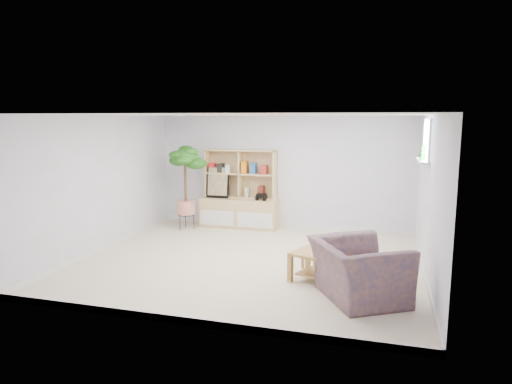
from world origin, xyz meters
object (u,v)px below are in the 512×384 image
(storage_unit, at_px, (239,189))
(floor_tree, at_px, (186,188))
(armchair, at_px, (358,267))
(coffee_table, at_px, (329,269))

(storage_unit, distance_m, floor_tree, 1.14)
(storage_unit, xyz_separation_m, floor_tree, (-1.04, -0.48, 0.05))
(floor_tree, bearing_deg, armchair, -37.77)
(storage_unit, height_order, floor_tree, floor_tree)
(floor_tree, xyz_separation_m, armchair, (3.76, -2.91, -0.45))
(coffee_table, relative_size, floor_tree, 0.59)
(floor_tree, bearing_deg, storage_unit, 24.56)
(coffee_table, height_order, armchair, armchair)
(coffee_table, bearing_deg, storage_unit, 148.59)
(floor_tree, distance_m, armchair, 4.78)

